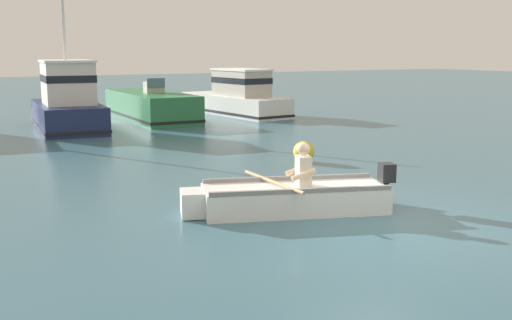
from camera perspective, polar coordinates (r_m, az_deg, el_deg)
The scene contains 6 objects.
ground_plane at distance 9.94m, azimuth 11.01°, elevation -5.99°, with size 120.00×120.00×0.00m, color #386070.
rowboat_with_person at distance 10.57m, azimuth 3.19°, elevation -3.44°, with size 3.65×2.26×1.19m.
moored_boat_navy at distance 22.22m, azimuth -16.95°, elevation 4.92°, with size 2.38×5.08×4.41m.
moored_boat_green at distance 24.90m, azimuth -9.67°, elevation 4.89°, with size 2.14×6.18×1.65m.
moored_boat_white at distance 26.47m, azimuth -1.81°, elevation 5.77°, with size 2.45×6.35×1.95m.
mooring_buoy at distance 15.21m, azimuth 4.43°, elevation 0.77°, with size 0.52×0.52×0.52m, color yellow.
Camera 1 is at (-6.10, -7.36, 2.73)m, focal length 43.39 mm.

